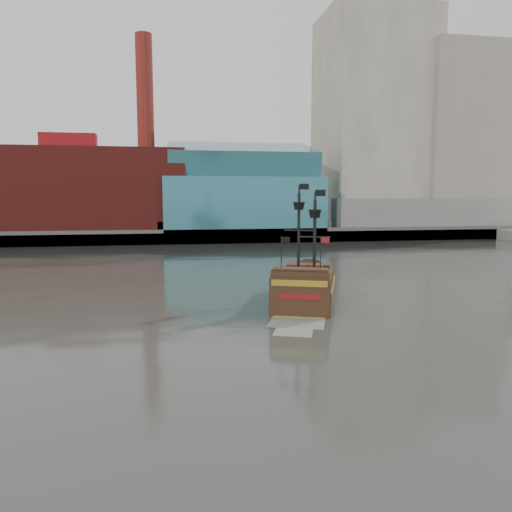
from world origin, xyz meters
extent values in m
plane|color=#272A25|center=(0.00, 0.00, 0.00)|extent=(400.00, 400.00, 0.00)
cube|color=slate|center=(0.00, 92.00, 1.00)|extent=(220.00, 60.00, 2.00)
cube|color=#4C4C49|center=(0.00, 62.50, 1.30)|extent=(220.00, 1.00, 2.60)
cube|color=maroon|center=(-22.00, 72.00, 9.50)|extent=(42.00, 18.00, 15.00)
cube|color=teal|center=(10.00, 70.00, 7.00)|extent=(30.00, 16.00, 10.00)
cube|color=#BBB09B|center=(40.00, 80.00, 25.00)|extent=(20.00, 22.00, 46.00)
cube|color=gray|center=(58.00, 76.00, 21.00)|extent=(18.00, 18.00, 38.00)
cube|color=#BBB09B|center=(50.00, 97.00, 28.00)|extent=(24.00, 20.00, 52.00)
cube|color=slate|center=(48.00, 66.00, 5.00)|extent=(40.00, 6.00, 6.00)
cylinder|color=maroon|center=(-8.00, 74.00, 28.00)|extent=(3.20, 3.20, 22.00)
cube|color=teal|center=(10.00, 70.00, 15.00)|extent=(28.00, 14.94, 8.78)
cube|color=slate|center=(78.00, 82.00, 3.50)|extent=(4.00, 4.00, 3.00)
cube|color=maroon|center=(75.00, 82.00, 33.00)|extent=(5.00, 2.50, 2.50)
cube|color=black|center=(6.79, 12.20, 0.53)|extent=(7.83, 11.51, 2.30)
cube|color=#4D321C|center=(6.79, 12.20, 1.82)|extent=(7.04, 10.36, 0.27)
cube|color=black|center=(8.26, 16.19, 2.13)|extent=(4.27, 3.30, 0.89)
cube|color=black|center=(5.20, 7.87, 2.48)|extent=(4.44, 2.78, 1.59)
cube|color=black|center=(4.92, 7.11, 1.06)|extent=(4.15, 1.71, 3.54)
cube|color=olive|center=(4.87, 6.99, 2.48)|extent=(3.77, 1.44, 0.44)
cube|color=maroon|center=(4.87, 6.99, 1.51)|extent=(2.93, 1.14, 0.35)
cylinder|color=black|center=(6.58, 13.69, 5.40)|extent=(0.32, 0.32, 6.91)
cylinder|color=black|center=(6.99, 10.43, 5.14)|extent=(0.32, 0.32, 6.38)
cone|color=black|center=(6.58, 13.69, 7.80)|extent=(1.25, 1.25, 0.62)
cone|color=black|center=(6.99, 10.43, 7.27)|extent=(1.25, 1.25, 0.62)
cube|color=black|center=(6.96, 13.55, 9.39)|extent=(0.76, 0.30, 0.49)
cube|color=black|center=(7.36, 10.29, 8.86)|extent=(0.76, 0.30, 0.49)
cube|color=#979C97|center=(4.40, 5.71, 0.01)|extent=(4.64, 4.29, 0.01)
camera|label=1|loc=(-4.23, -26.73, 8.71)|focal=35.00mm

